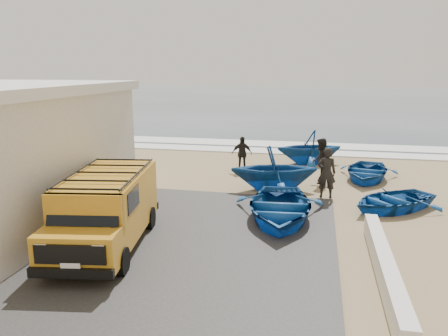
{
  "coord_description": "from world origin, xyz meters",
  "views": [
    {
      "loc": [
        3.32,
        -12.89,
        4.79
      ],
      "look_at": [
        0.06,
        2.25,
        1.2
      ],
      "focal_mm": 35.0,
      "sensor_mm": 36.0,
      "label": 1
    }
  ],
  "objects_px": {
    "van": "(106,208)",
    "boat_mid_right": "(366,171)",
    "boat_mid_left": "(274,168)",
    "fisherman_front": "(326,173)",
    "parapet": "(385,267)",
    "boat_near_right": "(392,200)",
    "boat_far_left": "(309,147)",
    "boat_near_left": "(279,207)",
    "fisherman_middle": "(320,161)",
    "fisherman_back": "(242,154)"
  },
  "relations": [
    {
      "from": "van",
      "to": "boat_mid_right",
      "type": "bearing_deg",
      "value": 40.68
    },
    {
      "from": "boat_mid_left",
      "to": "fisherman_front",
      "type": "bearing_deg",
      "value": -118.95
    },
    {
      "from": "parapet",
      "to": "boat_mid_left",
      "type": "height_order",
      "value": "boat_mid_left"
    },
    {
      "from": "van",
      "to": "boat_mid_left",
      "type": "bearing_deg",
      "value": 50.1
    },
    {
      "from": "boat_near_right",
      "to": "boat_far_left",
      "type": "relative_size",
      "value": 1.02
    },
    {
      "from": "boat_near_left",
      "to": "boat_mid_left",
      "type": "bearing_deg",
      "value": 94.35
    },
    {
      "from": "boat_mid_right",
      "to": "boat_far_left",
      "type": "distance_m",
      "value": 3.75
    },
    {
      "from": "fisherman_front",
      "to": "boat_near_left",
      "type": "bearing_deg",
      "value": 58.89
    },
    {
      "from": "parapet",
      "to": "fisherman_front",
      "type": "relative_size",
      "value": 3.15
    },
    {
      "from": "parapet",
      "to": "van",
      "type": "relative_size",
      "value": 1.2
    },
    {
      "from": "boat_far_left",
      "to": "fisherman_middle",
      "type": "xyz_separation_m",
      "value": [
        0.54,
        -3.69,
        0.09
      ]
    },
    {
      "from": "fisherman_front",
      "to": "boat_far_left",
      "type": "bearing_deg",
      "value": -86.59
    },
    {
      "from": "parapet",
      "to": "boat_mid_left",
      "type": "bearing_deg",
      "value": 115.32
    },
    {
      "from": "boat_mid_left",
      "to": "fisherman_back",
      "type": "height_order",
      "value": "boat_mid_left"
    },
    {
      "from": "boat_near_right",
      "to": "fisherman_back",
      "type": "xyz_separation_m",
      "value": [
        -6.03,
        4.67,
        0.47
      ]
    },
    {
      "from": "van",
      "to": "parapet",
      "type": "bearing_deg",
      "value": -12.1
    },
    {
      "from": "parapet",
      "to": "boat_mid_left",
      "type": "distance_m",
      "value": 7.63
    },
    {
      "from": "boat_near_left",
      "to": "boat_near_right",
      "type": "xyz_separation_m",
      "value": [
        3.69,
        1.87,
        -0.1
      ]
    },
    {
      "from": "boat_mid_left",
      "to": "fisherman_back",
      "type": "bearing_deg",
      "value": 17.23
    },
    {
      "from": "boat_near_right",
      "to": "fisherman_back",
      "type": "bearing_deg",
      "value": -167.67
    },
    {
      "from": "boat_near_left",
      "to": "fisherman_back",
      "type": "distance_m",
      "value": 6.95
    },
    {
      "from": "boat_mid_left",
      "to": "fisherman_back",
      "type": "distance_m",
      "value": 3.59
    },
    {
      "from": "boat_far_left",
      "to": "fisherman_front",
      "type": "xyz_separation_m",
      "value": [
        0.76,
        -5.81,
        0.09
      ]
    },
    {
      "from": "van",
      "to": "fisherman_front",
      "type": "distance_m",
      "value": 8.36
    },
    {
      "from": "fisherman_back",
      "to": "fisherman_middle",
      "type": "bearing_deg",
      "value": -33.53
    },
    {
      "from": "boat_mid_right",
      "to": "fisherman_back",
      "type": "xyz_separation_m",
      "value": [
        -5.59,
        0.56,
        0.44
      ]
    },
    {
      "from": "van",
      "to": "fisherman_middle",
      "type": "distance_m",
      "value": 9.86
    },
    {
      "from": "boat_mid_right",
      "to": "fisherman_front",
      "type": "bearing_deg",
      "value": -108.71
    },
    {
      "from": "boat_near_left",
      "to": "boat_far_left",
      "type": "distance_m",
      "value": 8.75
    },
    {
      "from": "van",
      "to": "fisherman_front",
      "type": "bearing_deg",
      "value": 36.3
    },
    {
      "from": "van",
      "to": "boat_near_left",
      "type": "relative_size",
      "value": 1.17
    },
    {
      "from": "boat_mid_left",
      "to": "fisherman_back",
      "type": "xyz_separation_m",
      "value": [
        -1.83,
        3.08,
        -0.08
      ]
    },
    {
      "from": "boat_far_left",
      "to": "boat_mid_left",
      "type": "bearing_deg",
      "value": -32.97
    },
    {
      "from": "boat_mid_right",
      "to": "fisherman_front",
      "type": "height_order",
      "value": "fisherman_front"
    },
    {
      "from": "parapet",
      "to": "van",
      "type": "xyz_separation_m",
      "value": [
        -7.13,
        0.37,
        0.83
      ]
    },
    {
      "from": "parapet",
      "to": "boat_mid_right",
      "type": "bearing_deg",
      "value": 86.94
    },
    {
      "from": "boat_mid_right",
      "to": "fisherman_middle",
      "type": "bearing_deg",
      "value": -143.14
    },
    {
      "from": "van",
      "to": "boat_mid_right",
      "type": "xyz_separation_m",
      "value": [
        7.63,
        9.03,
        -0.73
      ]
    },
    {
      "from": "boat_near_right",
      "to": "boat_mid_left",
      "type": "distance_m",
      "value": 4.52
    },
    {
      "from": "boat_near_left",
      "to": "boat_far_left",
      "type": "height_order",
      "value": "boat_far_left"
    },
    {
      "from": "van",
      "to": "fisherman_back",
      "type": "xyz_separation_m",
      "value": [
        2.04,
        9.59,
        -0.29
      ]
    },
    {
      "from": "parapet",
      "to": "boat_far_left",
      "type": "relative_size",
      "value": 1.84
    },
    {
      "from": "boat_near_right",
      "to": "fisherman_back",
      "type": "relative_size",
      "value": 2.04
    },
    {
      "from": "parapet",
      "to": "fisherman_middle",
      "type": "bearing_deg",
      "value": 99.93
    },
    {
      "from": "boat_mid_right",
      "to": "fisherman_back",
      "type": "relative_size",
      "value": 2.2
    },
    {
      "from": "parapet",
      "to": "fisherman_back",
      "type": "bearing_deg",
      "value": 117.06
    },
    {
      "from": "boat_far_left",
      "to": "fisherman_front",
      "type": "bearing_deg",
      "value": -12.33
    },
    {
      "from": "boat_mid_left",
      "to": "fisherman_middle",
      "type": "relative_size",
      "value": 1.78
    },
    {
      "from": "boat_far_left",
      "to": "fisherman_middle",
      "type": "bearing_deg",
      "value": -11.44
    },
    {
      "from": "fisherman_middle",
      "to": "boat_mid_left",
      "type": "bearing_deg",
      "value": -37.96
    }
  ]
}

